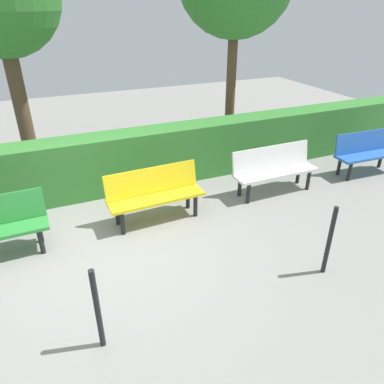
{
  "coord_description": "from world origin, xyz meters",
  "views": [
    {
      "loc": [
        0.5,
        4.33,
        3.21
      ],
      "look_at": [
        -1.49,
        -0.26,
        0.55
      ],
      "focal_mm": 33.67,
      "sensor_mm": 36.0,
      "label": 1
    }
  ],
  "objects": [
    {
      "name": "railing_post_mid",
      "position": [
        -2.61,
        1.57,
        0.5
      ],
      "size": [
        0.06,
        0.06,
        1.0
      ],
      "primitive_type": "cylinder",
      "color": "black",
      "rests_on": "ground_plane"
    },
    {
      "name": "bench_white",
      "position": [
        -3.32,
        -0.67,
        0.48
      ],
      "size": [
        1.64,
        0.47,
        0.86
      ],
      "rotation": [
        0.0,
        0.0,
        0.01
      ],
      "color": "white",
      "rests_on": "ground_plane"
    },
    {
      "name": "hedge_row",
      "position": [
        -1.03,
        -1.91,
        0.55
      ],
      "size": [
        16.86,
        0.59,
        1.09
      ],
      "primitive_type": "cube",
      "color": "#387F33",
      "rests_on": "ground_plane"
    },
    {
      "name": "ground_plane",
      "position": [
        0.0,
        0.0,
        0.0
      ],
      "size": [
        20.86,
        20.86,
        0.0
      ],
      "primitive_type": "plane",
      "color": "gray"
    },
    {
      "name": "railing_post_far",
      "position": [
        0.33,
        1.57,
        0.5
      ],
      "size": [
        0.06,
        0.06,
        1.0
      ],
      "primitive_type": "cylinder",
      "color": "black",
      "rests_on": "ground_plane"
    },
    {
      "name": "bench_yellow",
      "position": [
        -0.98,
        -0.61,
        0.48
      ],
      "size": [
        1.56,
        0.52,
        0.86
      ],
      "rotation": [
        0.0,
        0.0,
        0.04
      ],
      "color": "yellow",
      "rests_on": "ground_plane"
    },
    {
      "name": "bench_blue",
      "position": [
        -5.56,
        -0.62,
        0.48
      ],
      "size": [
        1.43,
        0.52,
        0.86
      ],
      "rotation": [
        0.0,
        0.0,
        -0.05
      ],
      "color": "blue",
      "rests_on": "ground_plane"
    }
  ]
}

